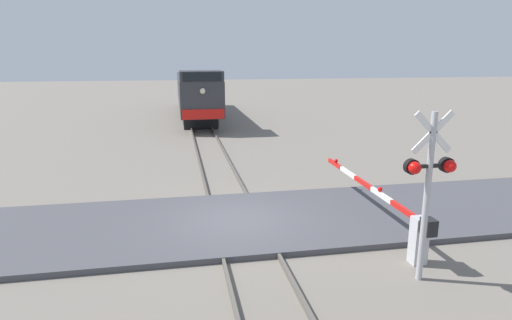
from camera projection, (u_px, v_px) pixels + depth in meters
name	position (u px, v px, depth m)	size (l,w,h in m)	color
ground_plane	(237.00, 224.00, 13.29)	(160.00, 160.00, 0.00)	slate
rail_track_left	(214.00, 224.00, 13.15)	(0.08, 80.00, 0.15)	#59544C
rail_track_right	(260.00, 220.00, 13.40)	(0.08, 80.00, 0.15)	#59544C
road_surface	(237.00, 222.00, 13.27)	(36.00, 5.00, 0.17)	#47474C
locomotive	(196.00, 92.00, 35.60)	(2.86, 18.03, 4.10)	black
crossing_signal	(429.00, 179.00, 9.44)	(1.18, 0.33, 3.97)	#ADADB2
crossing_gate	(399.00, 217.00, 11.60)	(0.36, 6.99, 1.33)	silver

